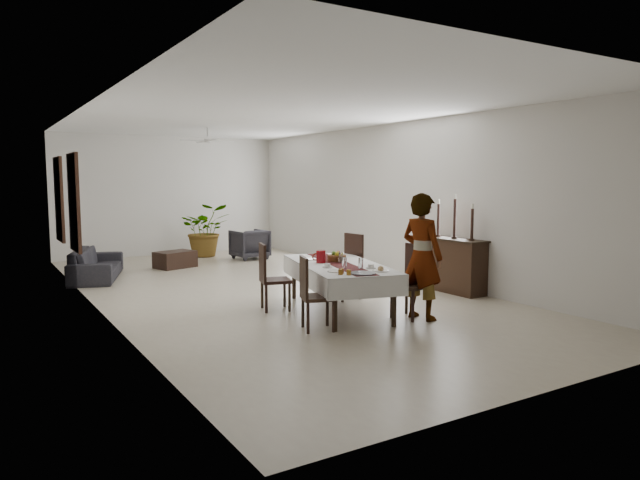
{
  "coord_description": "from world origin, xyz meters",
  "views": [
    {
      "loc": [
        -4.61,
        -9.35,
        2.02
      ],
      "look_at": [
        0.2,
        -1.5,
        1.05
      ],
      "focal_mm": 32.0,
      "sensor_mm": 36.0,
      "label": 1
    }
  ],
  "objects_px": {
    "woman": "(422,257)",
    "sofa": "(97,264)",
    "dining_table_top": "(339,266)",
    "red_pitcher": "(321,257)",
    "sideboard_body": "(447,265)"
  },
  "relations": [
    {
      "from": "woman",
      "to": "sofa",
      "type": "height_order",
      "value": "woman"
    },
    {
      "from": "woman",
      "to": "dining_table_top",
      "type": "bearing_deg",
      "value": 24.76
    },
    {
      "from": "woman",
      "to": "sofa",
      "type": "distance_m",
      "value": 6.99
    },
    {
      "from": "dining_table_top",
      "to": "red_pitcher",
      "type": "relative_size",
      "value": 12.0
    },
    {
      "from": "red_pitcher",
      "to": "sofa",
      "type": "relative_size",
      "value": 0.09
    },
    {
      "from": "red_pitcher",
      "to": "woman",
      "type": "distance_m",
      "value": 1.57
    },
    {
      "from": "dining_table_top",
      "to": "woman",
      "type": "relative_size",
      "value": 1.28
    },
    {
      "from": "woman",
      "to": "sideboard_body",
      "type": "bearing_deg",
      "value": -64.55
    },
    {
      "from": "dining_table_top",
      "to": "sideboard_body",
      "type": "relative_size",
      "value": 1.5
    },
    {
      "from": "dining_table_top",
      "to": "red_pitcher",
      "type": "xyz_separation_m",
      "value": [
        -0.2,
        0.2,
        0.13
      ]
    },
    {
      "from": "woman",
      "to": "sofa",
      "type": "xyz_separation_m",
      "value": [
        -3.4,
        6.07,
        -0.61
      ]
    },
    {
      "from": "sofa",
      "to": "red_pitcher",
      "type": "bearing_deg",
      "value": -134.78
    },
    {
      "from": "woman",
      "to": "sideboard_body",
      "type": "xyz_separation_m",
      "value": [
        1.86,
        1.39,
        -0.45
      ]
    },
    {
      "from": "sideboard_body",
      "to": "woman",
      "type": "bearing_deg",
      "value": -143.18
    },
    {
      "from": "dining_table_top",
      "to": "red_pitcher",
      "type": "distance_m",
      "value": 0.31
    }
  ]
}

